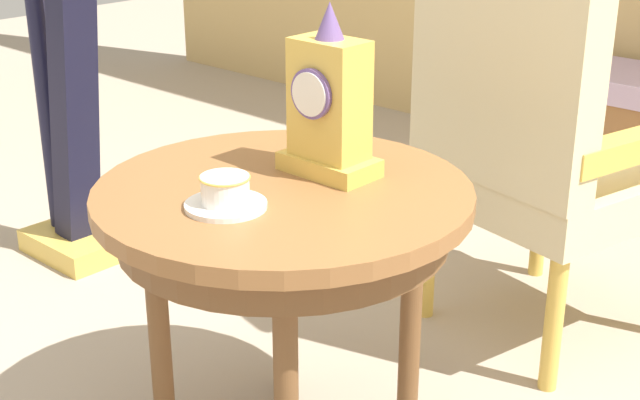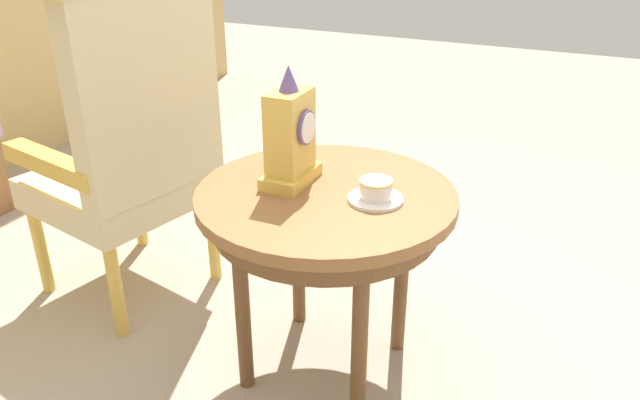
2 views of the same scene
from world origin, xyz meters
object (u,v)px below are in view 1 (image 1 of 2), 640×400
(side_table, at_px, (284,222))
(teacup_left, at_px, (225,194))
(armchair, at_px, (533,119))
(harp, at_px, (60,10))
(mantel_clock, at_px, (329,107))

(side_table, bearing_deg, teacup_left, -90.08)
(armchair, xyz_separation_m, harp, (-1.25, -0.48, 0.18))
(side_table, xyz_separation_m, mantel_clock, (0.01, 0.11, 0.21))
(side_table, xyz_separation_m, armchair, (0.10, 0.75, 0.06))
(side_table, distance_m, mantel_clock, 0.24)
(teacup_left, xyz_separation_m, armchair, (0.10, 0.90, -0.04))
(teacup_left, height_order, mantel_clock, mantel_clock)
(mantel_clock, bearing_deg, side_table, -96.82)
(teacup_left, bearing_deg, armchair, 83.95)
(armchair, bearing_deg, harp, -158.83)
(harp, bearing_deg, mantel_clock, -7.70)
(side_table, xyz_separation_m, teacup_left, (-0.00, -0.15, 0.10))
(armchair, bearing_deg, teacup_left, -96.05)
(side_table, relative_size, armchair, 0.64)
(armchair, height_order, harp, harp)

